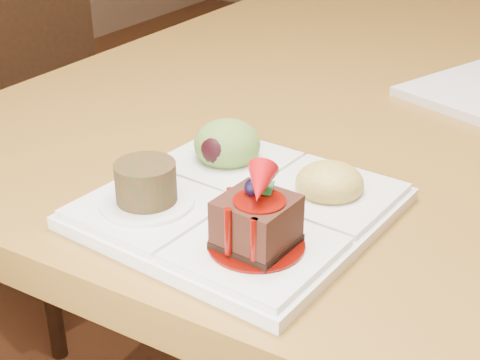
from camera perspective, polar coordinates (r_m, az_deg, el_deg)
The scene contains 3 objects.
dining_table at distance 1.28m, azimuth 19.24°, elevation 8.69°, with size 1.00×1.80×0.75m.
chair_left at distance 1.66m, azimuth -16.71°, elevation 7.62°, with size 0.51×0.51×0.94m.
sampler_plate at distance 0.61m, azimuth 0.07°, elevation -1.16°, with size 0.27×0.27×0.10m.
Camera 1 is at (0.22, -1.21, 1.06)m, focal length 50.00 mm.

